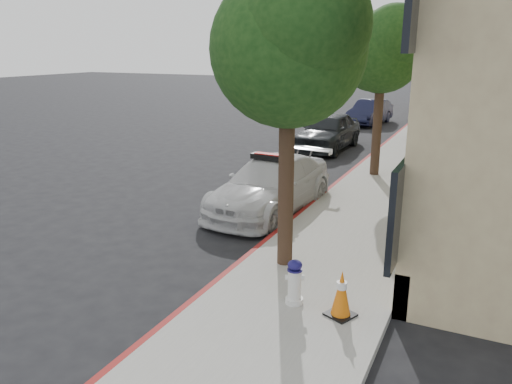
{
  "coord_description": "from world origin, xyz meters",
  "views": [
    {
      "loc": [
        6.31,
        -10.52,
        4.28
      ],
      "look_at": [
        1.48,
        -0.34,
        1.0
      ],
      "focal_mm": 35.0,
      "sensor_mm": 36.0,
      "label": 1
    }
  ],
  "objects_px": {
    "parked_car_mid": "(328,131)",
    "fire_hydrant": "(295,282)",
    "parked_car_far": "(370,112)",
    "traffic_cone": "(341,294)",
    "police_car": "(271,185)"
  },
  "relations": [
    {
      "from": "parked_car_mid",
      "to": "fire_hydrant",
      "type": "xyz_separation_m",
      "value": [
        3.72,
        -13.59,
        -0.27
      ]
    },
    {
      "from": "parked_car_far",
      "to": "fire_hydrant",
      "type": "height_order",
      "value": "parked_car_far"
    },
    {
      "from": "traffic_cone",
      "to": "parked_car_far",
      "type": "bearing_deg",
      "value": 101.9
    },
    {
      "from": "fire_hydrant",
      "to": "traffic_cone",
      "type": "relative_size",
      "value": 1.0
    },
    {
      "from": "traffic_cone",
      "to": "fire_hydrant",
      "type": "bearing_deg",
      "value": 175.84
    },
    {
      "from": "parked_car_far",
      "to": "fire_hydrant",
      "type": "relative_size",
      "value": 5.41
    },
    {
      "from": "police_car",
      "to": "traffic_cone",
      "type": "relative_size",
      "value": 6.4
    },
    {
      "from": "parked_car_mid",
      "to": "fire_hydrant",
      "type": "height_order",
      "value": "parked_car_mid"
    },
    {
      "from": "fire_hydrant",
      "to": "traffic_cone",
      "type": "height_order",
      "value": "same"
    },
    {
      "from": "traffic_cone",
      "to": "parked_car_mid",
      "type": "bearing_deg",
      "value": 108.39
    },
    {
      "from": "parked_car_far",
      "to": "fire_hydrant",
      "type": "distance_m",
      "value": 22.07
    },
    {
      "from": "parked_car_mid",
      "to": "police_car",
      "type": "bearing_deg",
      "value": -81.17
    },
    {
      "from": "police_car",
      "to": "traffic_cone",
      "type": "height_order",
      "value": "police_car"
    },
    {
      "from": "police_car",
      "to": "parked_car_far",
      "type": "distance_m",
      "value": 16.96
    },
    {
      "from": "traffic_cone",
      "to": "police_car",
      "type": "bearing_deg",
      "value": 124.69
    }
  ]
}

